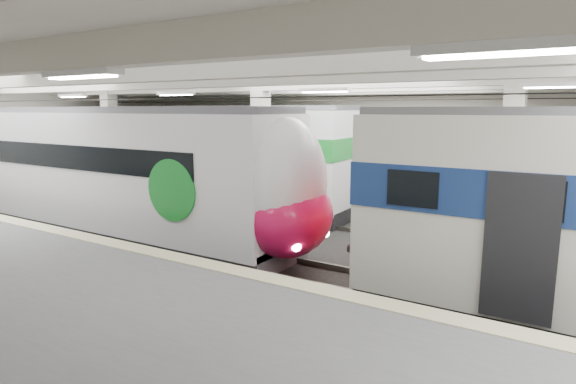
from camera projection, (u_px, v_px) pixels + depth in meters
The scene contains 3 objects.
station_hall at pixel (249, 159), 11.22m from camera, with size 36.00×24.00×5.75m.
modern_emu at pixel (153, 178), 15.57m from camera, with size 13.85×2.86×4.47m.
far_train at pixel (202, 155), 21.61m from camera, with size 14.29×3.43×4.52m.
Camera 1 is at (6.71, -10.74, 4.42)m, focal length 30.00 mm.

